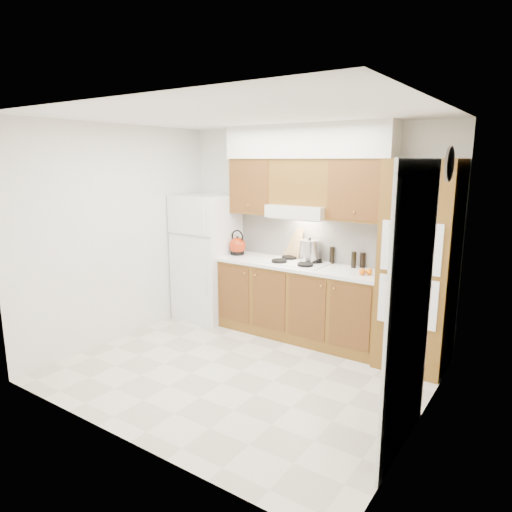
% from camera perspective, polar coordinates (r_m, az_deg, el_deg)
% --- Properties ---
extents(floor, '(3.60, 3.60, 0.00)m').
position_cam_1_polar(floor, '(4.97, -1.84, -14.16)').
color(floor, beige).
rests_on(floor, ground).
extents(ceiling, '(3.60, 3.60, 0.00)m').
position_cam_1_polar(ceiling, '(4.48, -2.07, 17.24)').
color(ceiling, white).
rests_on(ceiling, wall_back).
extents(wall_back, '(3.60, 0.02, 2.60)m').
position_cam_1_polar(wall_back, '(5.81, 6.80, 3.08)').
color(wall_back, white).
rests_on(wall_back, floor).
extents(wall_left, '(0.02, 3.00, 2.60)m').
position_cam_1_polar(wall_left, '(5.78, -16.54, 2.62)').
color(wall_left, white).
rests_on(wall_left, floor).
extents(wall_right, '(0.02, 3.00, 2.60)m').
position_cam_1_polar(wall_right, '(3.80, 20.57, -2.29)').
color(wall_right, white).
rests_on(wall_right, floor).
extents(fridge, '(0.75, 0.72, 1.72)m').
position_cam_1_polar(fridge, '(6.37, -6.11, -0.15)').
color(fridge, white).
rests_on(fridge, floor).
extents(base_cabinets, '(2.11, 0.60, 0.90)m').
position_cam_1_polar(base_cabinets, '(5.73, 5.43, -5.74)').
color(base_cabinets, brown).
rests_on(base_cabinets, floor).
extents(countertop, '(2.13, 0.62, 0.04)m').
position_cam_1_polar(countertop, '(5.60, 5.47, -1.18)').
color(countertop, white).
rests_on(countertop, base_cabinets).
extents(backsplash, '(2.11, 0.03, 0.56)m').
position_cam_1_polar(backsplash, '(5.80, 6.94, 2.26)').
color(backsplash, white).
rests_on(backsplash, countertop).
extents(oven_cabinet, '(0.70, 0.65, 2.20)m').
position_cam_1_polar(oven_cabinet, '(5.04, 19.66, -1.20)').
color(oven_cabinet, brown).
rests_on(oven_cabinet, floor).
extents(upper_cab_left, '(0.63, 0.33, 0.70)m').
position_cam_1_polar(upper_cab_left, '(5.98, 0.03, 8.71)').
color(upper_cab_left, brown).
rests_on(upper_cab_left, wall_back).
extents(upper_cab_right, '(0.73, 0.33, 0.70)m').
position_cam_1_polar(upper_cab_right, '(5.31, 13.04, 8.01)').
color(upper_cab_right, brown).
rests_on(upper_cab_right, wall_back).
extents(range_hood, '(0.75, 0.45, 0.15)m').
position_cam_1_polar(range_hood, '(5.59, 5.58, 5.60)').
color(range_hood, silver).
rests_on(range_hood, wall_back).
extents(upper_cab_over_hood, '(0.75, 0.33, 0.55)m').
position_cam_1_polar(upper_cab_over_hood, '(5.62, 5.95, 9.21)').
color(upper_cab_over_hood, brown).
rests_on(upper_cab_over_hood, range_hood).
extents(soffit, '(2.13, 0.36, 0.40)m').
position_cam_1_polar(soffit, '(5.58, 6.44, 14.06)').
color(soffit, silver).
rests_on(soffit, wall_back).
extents(cooktop, '(0.74, 0.50, 0.01)m').
position_cam_1_polar(cooktop, '(5.64, 5.13, -0.82)').
color(cooktop, white).
rests_on(cooktop, countertop).
extents(doorway, '(0.02, 0.90, 2.10)m').
position_cam_1_polar(doorway, '(3.55, 18.72, -7.37)').
color(doorway, black).
rests_on(doorway, floor).
extents(wall_clock, '(0.02, 0.30, 0.30)m').
position_cam_1_polar(wall_clock, '(4.24, 23.04, 10.53)').
color(wall_clock, '#3F3833').
rests_on(wall_clock, wall_right).
extents(kettle, '(0.28, 0.28, 0.22)m').
position_cam_1_polar(kettle, '(6.09, -2.34, 1.28)').
color(kettle, '#98270B').
rests_on(kettle, countertop).
extents(cutting_board, '(0.30, 0.20, 0.38)m').
position_cam_1_polar(cutting_board, '(5.89, 4.72, 1.67)').
color(cutting_board, tan).
rests_on(cutting_board, countertop).
extents(stock_pot, '(0.26, 0.26, 0.25)m').
position_cam_1_polar(stock_pot, '(5.65, 6.69, 0.70)').
color(stock_pot, silver).
rests_on(stock_pot, cooktop).
extents(condiment_a, '(0.06, 0.06, 0.21)m').
position_cam_1_polar(condiment_a, '(5.65, 9.47, 0.10)').
color(condiment_a, black).
rests_on(condiment_a, countertop).
extents(condiment_b, '(0.07, 0.07, 0.19)m').
position_cam_1_polar(condiment_b, '(5.48, 12.12, -0.46)').
color(condiment_b, black).
rests_on(condiment_b, countertop).
extents(condiment_c, '(0.07, 0.07, 0.18)m').
position_cam_1_polar(condiment_c, '(5.52, 13.17, -0.49)').
color(condiment_c, black).
rests_on(condiment_c, countertop).
extents(orange_near, '(0.08, 0.08, 0.08)m').
position_cam_1_polar(orange_near, '(5.16, 13.14, -1.93)').
color(orange_near, orange).
rests_on(orange_near, countertop).
extents(orange_far, '(0.09, 0.09, 0.07)m').
position_cam_1_polar(orange_far, '(5.18, 13.95, -1.91)').
color(orange_far, orange).
rests_on(orange_far, countertop).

